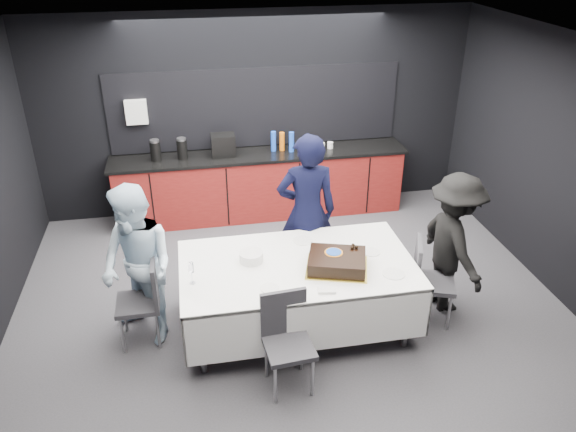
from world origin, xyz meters
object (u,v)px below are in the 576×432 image
(cake_assembly, at_px, (337,262))
(champagne_flute, at_px, (191,269))
(chair_right, at_px, (427,275))
(person_left, at_px, (138,267))
(chair_left, at_px, (145,295))
(party_table, at_px, (297,275))
(person_center, at_px, (307,212))
(person_right, at_px, (453,244))
(plate_stack, at_px, (251,257))
(chair_near, at_px, (287,334))

(cake_assembly, xyz_separation_m, champagne_flute, (-1.40, 0.01, 0.09))
(champagne_flute, height_order, chair_right, champagne_flute)
(person_left, bearing_deg, chair_left, -8.74)
(chair_right, bearing_deg, party_table, 175.51)
(person_center, height_order, person_right, person_center)
(chair_left, relative_size, person_center, 0.50)
(person_left, bearing_deg, champagne_flute, 20.32)
(cake_assembly, relative_size, plate_stack, 2.96)
(chair_right, relative_size, person_left, 0.55)
(chair_left, bearing_deg, chair_near, -33.45)
(plate_stack, bearing_deg, chair_near, -77.50)
(person_center, bearing_deg, plate_stack, 46.08)
(cake_assembly, height_order, plate_stack, cake_assembly)
(person_right, bearing_deg, chair_near, 107.35)
(plate_stack, distance_m, person_right, 2.13)
(chair_right, bearing_deg, cake_assembly, -177.06)
(plate_stack, relative_size, person_left, 0.14)
(party_table, height_order, chair_right, chair_right)
(cake_assembly, distance_m, champagne_flute, 1.40)
(person_center, bearing_deg, person_left, 22.73)
(person_center, bearing_deg, champagne_flute, 38.77)
(party_table, height_order, person_left, person_left)
(plate_stack, distance_m, person_center, 0.98)
(champagne_flute, bearing_deg, cake_assembly, -0.25)
(chair_left, bearing_deg, party_table, -2.99)
(chair_left, relative_size, person_left, 0.55)
(party_table, bearing_deg, chair_near, -108.31)
(party_table, bearing_deg, chair_left, 177.01)
(cake_assembly, distance_m, plate_stack, 0.85)
(chair_near, bearing_deg, person_left, 145.46)
(plate_stack, distance_m, person_left, 1.10)
(cake_assembly, bearing_deg, person_left, 171.18)
(cake_assembly, height_order, champagne_flute, champagne_flute)
(chair_near, height_order, person_right, person_right)
(plate_stack, distance_m, chair_near, 0.95)
(person_center, relative_size, person_left, 1.10)
(chair_right, bearing_deg, chair_near, -158.03)
(champagne_flute, height_order, person_right, person_right)
(chair_near, relative_size, person_left, 0.55)
(champagne_flute, relative_size, chair_left, 0.24)
(champagne_flute, height_order, person_left, person_left)
(champagne_flute, bearing_deg, plate_stack, 24.93)
(person_center, bearing_deg, chair_left, 24.79)
(plate_stack, height_order, person_left, person_left)
(chair_right, height_order, chair_near, same)
(plate_stack, distance_m, chair_left, 1.10)
(cake_assembly, bearing_deg, chair_near, -135.76)
(plate_stack, height_order, person_center, person_center)
(party_table, relative_size, person_center, 1.26)
(chair_near, bearing_deg, party_table, 71.69)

